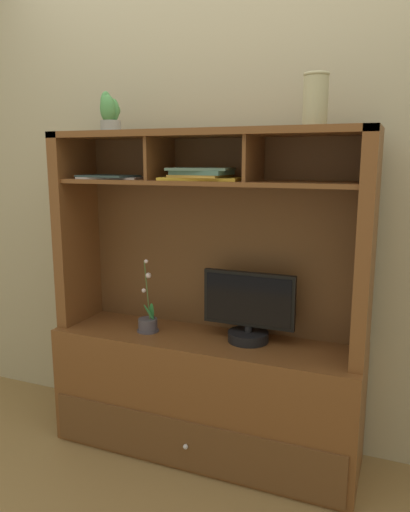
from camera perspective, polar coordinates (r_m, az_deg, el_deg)
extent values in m
cube|color=olive|center=(2.69, 0.00, -21.53)|extent=(6.00, 6.00, 0.02)
cube|color=tan|center=(2.50, 2.21, 10.14)|extent=(6.00, 0.02, 2.80)
cube|color=brown|center=(2.54, 0.00, -15.64)|extent=(1.51, 0.44, 0.60)
cube|color=brown|center=(2.44, -2.16, -21.17)|extent=(1.45, 0.01, 0.24)
sphere|color=silver|center=(2.43, -2.28, -21.31)|extent=(0.02, 0.02, 0.02)
cube|color=brown|center=(2.65, -14.63, 3.06)|extent=(0.06, 0.34, 0.98)
cube|color=brown|center=(2.13, 18.30, 0.93)|extent=(0.06, 0.34, 0.98)
cube|color=brown|center=(2.44, 1.43, 2.39)|extent=(1.45, 0.02, 0.95)
cube|color=brown|center=(2.27, 0.00, 14.10)|extent=(1.51, 0.34, 0.03)
cube|color=brown|center=(2.27, 0.00, 8.58)|extent=(1.39, 0.31, 0.02)
cube|color=brown|center=(2.36, -5.29, 11.23)|extent=(0.02, 0.29, 0.19)
cube|color=brown|center=(2.19, 5.71, 11.23)|extent=(0.02, 0.29, 0.19)
cylinder|color=black|center=(2.36, 5.05, -9.30)|extent=(0.19, 0.19, 0.05)
cylinder|color=black|center=(2.34, 5.07, -8.42)|extent=(0.04, 0.04, 0.03)
cube|color=black|center=(2.30, 5.13, -5.03)|extent=(0.44, 0.03, 0.26)
cube|color=black|center=(2.29, 5.01, -5.14)|extent=(0.41, 0.00, 0.23)
cylinder|color=#4A4650|center=(2.49, -6.67, -7.97)|extent=(0.10, 0.10, 0.07)
cylinder|color=#4A4650|center=(2.50, -6.65, -8.60)|extent=(0.11, 0.11, 0.01)
cylinder|color=#4C6B38|center=(2.44, -6.77, -3.95)|extent=(0.03, 0.01, 0.30)
sphere|color=silver|center=(2.43, -7.15, -4.01)|extent=(0.02, 0.02, 0.02)
sphere|color=silver|center=(2.41, -6.61, -2.27)|extent=(0.03, 0.03, 0.03)
sphere|color=silver|center=(2.39, -6.87, -0.62)|extent=(0.02, 0.02, 0.02)
ellipsoid|color=#35934B|center=(2.45, -6.45, -6.72)|extent=(0.06, 0.08, 0.11)
ellipsoid|color=#35934B|center=(2.47, -6.24, -6.59)|extent=(0.04, 0.05, 0.11)
cube|color=beige|center=(2.46, -10.75, 8.93)|extent=(0.32, 0.20, 0.01)
cube|color=#2C4141|center=(2.46, -11.25, 9.12)|extent=(0.30, 0.20, 0.01)
cube|color=gold|center=(2.23, -0.30, 8.97)|extent=(0.38, 0.21, 0.01)
cube|color=gold|center=(2.23, -0.57, 9.30)|extent=(0.24, 0.22, 0.01)
cube|color=#466C5F|center=(2.22, -0.35, 9.69)|extent=(0.25, 0.20, 0.02)
cube|color=#516F60|center=(2.22, -0.51, 10.10)|extent=(0.30, 0.24, 0.01)
cylinder|color=gray|center=(2.49, -10.91, 14.62)|extent=(0.10, 0.10, 0.05)
cylinder|color=gray|center=(2.49, -10.89, 14.08)|extent=(0.11, 0.11, 0.01)
ellipsoid|color=#4B904B|center=(2.48, -10.58, 16.37)|extent=(0.06, 0.04, 0.10)
ellipsoid|color=#4B904B|center=(2.51, -10.58, 16.32)|extent=(0.06, 0.06, 0.07)
ellipsoid|color=#4B904B|center=(2.51, -11.15, 16.59)|extent=(0.05, 0.06, 0.10)
ellipsoid|color=#4B904B|center=(2.50, -11.43, 16.97)|extent=(0.04, 0.07, 0.12)
ellipsoid|color=#4B904B|center=(2.47, -11.26, 16.47)|extent=(0.08, 0.06, 0.13)
cylinder|color=tan|center=(2.13, 12.74, 17.10)|extent=(0.10, 0.10, 0.20)
torus|color=tan|center=(2.14, 12.87, 19.93)|extent=(0.11, 0.11, 0.02)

